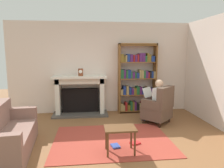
% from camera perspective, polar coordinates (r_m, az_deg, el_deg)
% --- Properties ---
extents(ground, '(14.00, 14.00, 0.00)m').
position_cam_1_polar(ground, '(4.24, 0.53, -16.71)').
color(ground, brown).
extents(back_wall, '(5.60, 0.10, 2.70)m').
position_cam_1_polar(back_wall, '(6.38, -2.28, 4.45)').
color(back_wall, beige).
rests_on(back_wall, ground).
extents(side_wall_right, '(0.10, 5.20, 2.70)m').
position_cam_1_polar(side_wall_right, '(5.96, 25.16, 3.34)').
color(side_wall_right, beige).
rests_on(side_wall_right, ground).
extents(area_rug, '(2.40, 1.80, 0.01)m').
position_cam_1_polar(area_rug, '(4.50, 0.04, -15.02)').
color(area_rug, '#A1392C').
rests_on(area_rug, ground).
extents(fireplace, '(1.58, 0.64, 1.15)m').
position_cam_1_polar(fireplace, '(6.22, -8.64, -2.70)').
color(fireplace, '#4C4742').
rests_on(fireplace, ground).
extents(mantel_clock, '(0.14, 0.14, 0.21)m').
position_cam_1_polar(mantel_clock, '(6.03, -8.54, 3.18)').
color(mantel_clock, brown).
rests_on(mantel_clock, fireplace).
extents(bookshelf, '(1.14, 0.32, 2.07)m').
position_cam_1_polar(bookshelf, '(6.36, 6.79, 1.23)').
color(bookshelf, brown).
rests_on(bookshelf, ground).
extents(armchair_reading, '(0.89, 0.89, 0.97)m').
position_cam_1_polar(armchair_reading, '(5.52, 12.66, -6.17)').
color(armchair_reading, '#331E14').
rests_on(armchair_reading, ground).
extents(seated_reader, '(0.58, 0.59, 1.14)m').
position_cam_1_polar(seated_reader, '(5.53, 11.65, -4.02)').
color(seated_reader, silver).
rests_on(seated_reader, ground).
extents(sofa_floral, '(0.88, 1.76, 0.85)m').
position_cam_1_polar(sofa_floral, '(4.32, -26.62, -12.51)').
color(sofa_floral, '#876459').
rests_on(sofa_floral, ground).
extents(side_table, '(0.56, 0.39, 0.48)m').
position_cam_1_polar(side_table, '(3.85, 2.21, -12.83)').
color(side_table, brown).
rests_on(side_table, ground).
extents(scattered_books, '(0.61, 0.30, 0.03)m').
position_cam_1_polar(scattered_books, '(4.27, 3.46, -16.12)').
color(scattered_books, red).
rests_on(scattered_books, area_rug).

